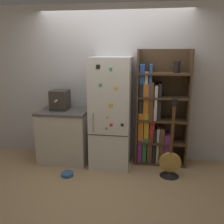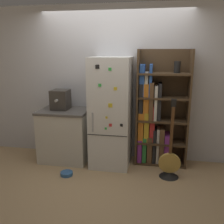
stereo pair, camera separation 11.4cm
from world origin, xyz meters
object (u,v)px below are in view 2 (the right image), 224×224
object	(u,v)px
refrigerator	(111,112)
guitar	(169,166)
espresso_machine	(61,100)
bookshelf	(156,117)
pet_bowl	(67,173)

from	to	relation	value
refrigerator	guitar	xyz separation A→B (m)	(0.95, -0.32, -0.71)
refrigerator	guitar	bearing A→B (deg)	-18.68
refrigerator	espresso_machine	bearing A→B (deg)	175.89
refrigerator	espresso_machine	distance (m)	0.90
refrigerator	bookshelf	bearing A→B (deg)	14.09
bookshelf	espresso_machine	distance (m)	1.62
espresso_machine	pet_bowl	xyz separation A→B (m)	(0.29, -0.62, -1.02)
bookshelf	guitar	world-z (taller)	bookshelf
espresso_machine	pet_bowl	size ratio (longest dim) A/B	1.85
guitar	bookshelf	bearing A→B (deg)	115.00
bookshelf	pet_bowl	size ratio (longest dim) A/B	9.89
refrigerator	espresso_machine	world-z (taller)	refrigerator
bookshelf	pet_bowl	bearing A→B (deg)	-150.64
pet_bowl	bookshelf	bearing A→B (deg)	29.36
guitar	pet_bowl	xyz separation A→B (m)	(-1.54, -0.23, -0.14)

